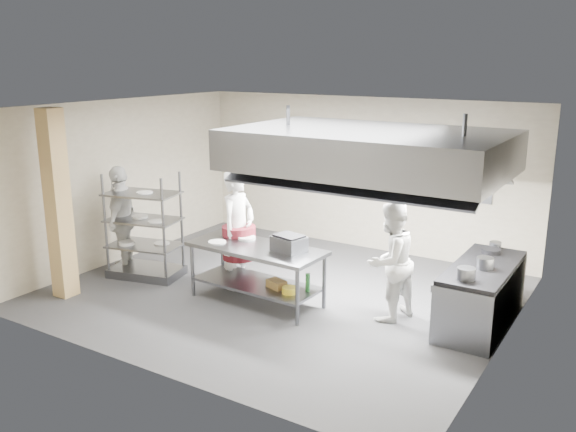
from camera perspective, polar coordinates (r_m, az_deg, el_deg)
The scene contains 23 objects.
floor at distance 10.03m, azimuth -0.72°, elevation -7.20°, with size 7.00×7.00×0.00m, color #373739.
ceiling at distance 9.34m, azimuth -0.78°, elevation 10.15°, with size 7.00×7.00×0.00m, color silver.
wall_back at distance 12.15m, azimuth 6.91°, elevation 3.96°, with size 7.00×7.00×0.00m, color tan.
wall_left at distance 11.79m, azimuth -15.25°, elevation 3.22°, with size 6.00×6.00×0.00m, color tan.
wall_right at distance 8.29m, azimuth 20.09°, elevation -1.89°, with size 6.00×6.00×0.00m, color tan.
column at distance 10.15m, azimuth -20.72°, elevation 0.98°, with size 0.30×0.30×3.00m, color tan.
exhaust_hood at distance 9.14m, azimuth 7.53°, elevation 6.14°, with size 4.00×2.50×0.60m, color slate.
hood_strip_a at distance 9.59m, azimuth 2.55°, elevation 4.71°, with size 1.60×0.12×0.04m, color white.
hood_strip_b at distance 8.87m, azimuth 12.76°, elevation 3.54°, with size 1.60×0.12×0.04m, color white.
wall_shelf at distance 11.38m, azimuth 14.80°, elevation 2.84°, with size 1.50×0.28×0.04m, color slate.
island at distance 9.54m, azimuth -2.95°, elevation -5.46°, with size 2.17×0.90×0.91m, color gray, non-canonical shape.
island_worktop at distance 9.41m, azimuth -2.99°, elevation -3.03°, with size 2.17×0.90×0.06m, color slate.
island_undershelf at distance 9.60m, azimuth -2.94°, elevation -6.33°, with size 2.00×0.81×0.04m, color slate.
pass_rack at distance 10.80m, azimuth -13.33°, elevation -0.86°, with size 1.23×0.72×1.84m, color slate, non-canonical shape.
cooking_range at distance 9.18m, azimuth 17.60°, elevation -7.22°, with size 0.80×2.00×0.84m, color slate.
range_top at distance 9.03m, azimuth 17.82°, elevation -4.57°, with size 0.78×1.96×0.06m, color black.
chef_head at distance 10.05m, azimuth -4.69°, elevation -1.28°, with size 0.72×0.47×1.97m, color white.
chef_line at distance 8.92m, azimuth 9.53°, elevation -4.20°, with size 0.86×0.67×1.76m, color white.
chef_plating at distance 11.20m, azimuth -15.29°, elevation -0.24°, with size 1.12×0.47×1.91m, color silver.
griddle at distance 9.12m, azimuth 0.09°, elevation -2.62°, with size 0.47×0.36×0.23m, color slate.
wicker_basket at distance 9.34m, azimuth -1.09°, elevation -6.37°, with size 0.28×0.19×0.12m, color brown.
stockpot at distance 8.85m, azimuth 17.95°, elevation -4.21°, with size 0.23×0.23×0.16m, color gray.
plate_stack at distance 10.89m, azimuth -13.23°, elevation -2.54°, with size 0.28×0.28×0.05m, color silver.
Camera 1 is at (5.02, -7.84, 3.74)m, focal length 38.00 mm.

